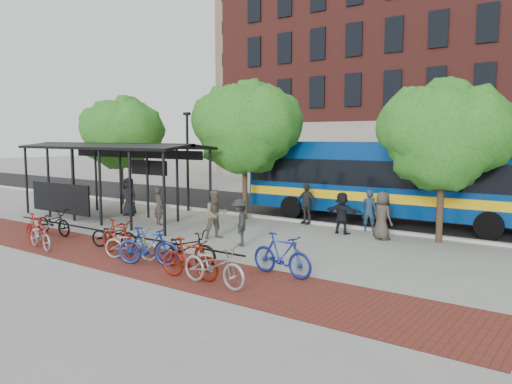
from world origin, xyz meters
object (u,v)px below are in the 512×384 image
Objects in this scene: bus at (392,177)px; pedestrian_1 at (159,206)px; bus_shelter at (109,155)px; bike_4 at (114,235)px; bike_2 at (40,236)px; pedestrian_4 at (306,204)px; tree_b at (247,124)px; bike_8 at (185,248)px; bike_10 at (214,265)px; bike_9 at (190,259)px; pedestrian_6 at (382,216)px; pedestrian_0 at (129,197)px; bike_7 at (148,246)px; bike_11 at (282,255)px; tree_a at (122,130)px; bike_1 at (36,229)px; pedestrian_8 at (216,214)px; pedestrian_7 at (369,211)px; lamp_post_left at (188,158)px; pedestrian_5 at (342,213)px; bike_0 at (54,222)px; bike_5 at (118,237)px; pedestrian_9 at (240,222)px; bike_6 at (131,244)px; tree_c at (446,132)px.

bus is 10.42m from pedestrian_1.
bus_shelter reaches higher than bike_4.
bike_2 is 10.92m from pedestrian_4.
tree_b is 5.54m from pedestrian_1.
bike_8 reaches higher than bike_10.
bus is 11.96m from bike_9.
tree_b is 3.53× the size of pedestrian_6.
tree_b is at bearing 18.19° from pedestrian_0.
bike_7 is (4.70, 0.70, 0.11)m from bike_2.
bike_9 is 2.55m from bike_11.
tree_a is 15.08m from bike_7.
pedestrian_1 reaches higher than bike_4.
bike_10 is at bearing -83.31° from bike_1.
tree_a reaches higher than pedestrian_8.
pedestrian_7 is at bearing -13.84° from bike_9.
lamp_post_left reaches higher than pedestrian_5.
pedestrian_5 reaches higher than bike_9.
bike_10 is at bearing -57.35° from tree_b.
tree_a is 10.00m from bike_0.
bike_2 is 0.99× the size of pedestrian_4.
tree_a is 0.46× the size of bus.
bike_10 is at bearing -101.89° from bike_9.
pedestrian_8 is (5.59, 3.31, 0.41)m from bike_0.
tree_b is 3.20× the size of bike_0.
pedestrian_4 is 2.58m from pedestrian_5.
bike_5 is at bearing 73.42° from bike_9.
tree_a is at bearing 32.77° from bike_4.
bike_1 is 11.58m from pedestrian_5.
pedestrian_4 is 5.32m from pedestrian_9.
bike_6 is at bearing -33.24° from bus_shelter.
bike_6 is 0.90× the size of bike_10.
bike_2 is at bearing 32.34° from pedestrian_7.
bike_4 is at bearing 137.16° from pedestrian_1.
tree_c reaches higher than pedestrian_0.
bus reaches higher than pedestrian_4.
pedestrian_7 is at bearing -42.89° from bike_7.
bike_2 is 7.48m from pedestrian_0.
pedestrian_9 is (8.60, -1.02, -2.15)m from bus_shelter.
bike_6 is 8.98m from pedestrian_4.
pedestrian_4 is (2.96, 0.45, -3.55)m from tree_b.
bike_8 is (7.52, -0.36, 0.02)m from bike_0.
bike_9 is at bearing -97.01° from bus.
pedestrian_9 is (8.66, -2.18, -0.09)m from pedestrian_0.
tree_b is 9.00m from tree_c.
pedestrian_5 is at bearing -37.23° from bike_1.
tree_a is 3.26× the size of bike_6.
pedestrian_9 reaches higher than bike_4.
lamp_post_left is 10.21m from pedestrian_7.
pedestrian_6 is 1.67m from pedestrian_7.
pedestrian_8 is at bearing -146.43° from pedestrian_9.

